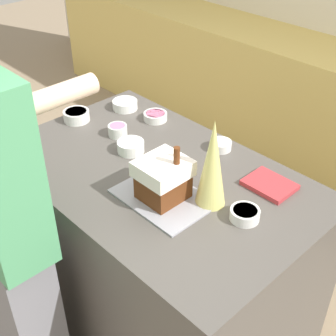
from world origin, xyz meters
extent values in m
plane|color=gray|center=(0.00, 0.00, 0.00)|extent=(12.00, 12.00, 0.00)
cube|color=#514C47|center=(0.00, 0.00, 0.47)|extent=(1.40, 0.87, 0.94)
cube|color=#9E9EA8|center=(0.15, -0.10, 0.94)|extent=(0.38, 0.27, 0.01)
cube|color=#5B2D14|center=(0.15, -0.10, 1.00)|extent=(0.16, 0.17, 0.10)
cube|color=white|center=(0.15, -0.10, 1.08)|extent=(0.17, 0.19, 0.06)
cylinder|color=#5B2D14|center=(0.19, -0.07, 1.14)|extent=(0.02, 0.02, 0.07)
cone|color=#DBD675|center=(0.29, 0.02, 1.12)|extent=(0.12, 0.12, 0.36)
cylinder|color=silver|center=(-0.34, 0.31, 0.96)|extent=(0.12, 0.12, 0.04)
cylinder|color=pink|center=(-0.34, 0.31, 0.97)|extent=(0.10, 0.10, 0.01)
cylinder|color=white|center=(-0.20, 0.03, 0.96)|extent=(0.12, 0.12, 0.05)
cylinder|color=white|center=(-0.20, 0.03, 0.98)|extent=(0.10, 0.10, 0.01)
cylinder|color=silver|center=(-0.35, 0.08, 0.96)|extent=(0.09, 0.09, 0.05)
cylinder|color=pink|center=(-0.35, 0.08, 0.98)|extent=(0.07, 0.07, 0.01)
cylinder|color=white|center=(0.45, 0.04, 0.96)|extent=(0.11, 0.11, 0.04)
cylinder|color=green|center=(0.45, 0.04, 0.97)|extent=(0.09, 0.09, 0.01)
cylinder|color=silver|center=(-0.61, 0.02, 0.96)|extent=(0.13, 0.13, 0.05)
cylinder|color=yellow|center=(-0.61, 0.02, 0.98)|extent=(0.11, 0.11, 0.01)
cylinder|color=white|center=(0.07, 0.34, 0.96)|extent=(0.10, 0.10, 0.04)
cylinder|color=green|center=(0.07, 0.34, 0.97)|extent=(0.08, 0.08, 0.01)
cylinder|color=white|center=(-0.54, 0.28, 0.96)|extent=(0.13, 0.13, 0.05)
cylinder|color=#4770DB|center=(-0.54, 0.28, 0.98)|extent=(0.11, 0.11, 0.01)
cube|color=#B23338|center=(0.39, 0.27, 0.95)|extent=(0.19, 0.15, 0.02)
cube|color=slate|center=(-0.15, -0.64, 0.43)|extent=(0.36, 0.20, 0.86)
cylinder|color=beige|center=(-0.15, -0.41, 1.36)|extent=(0.08, 0.47, 0.08)
camera|label=1|loc=(1.21, -1.08, 2.09)|focal=50.00mm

